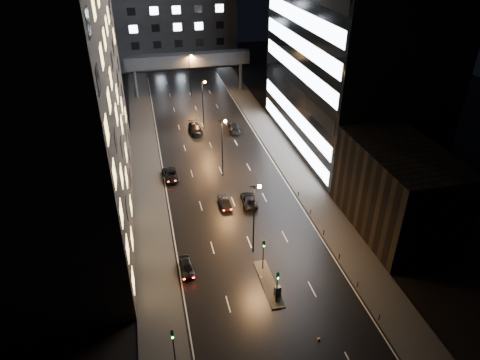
{
  "coord_description": "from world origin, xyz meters",
  "views": [
    {
      "loc": [
        -11.49,
        -33.25,
        36.51
      ],
      "look_at": [
        0.98,
        19.54,
        4.0
      ],
      "focal_mm": 32.0,
      "sensor_mm": 36.0,
      "label": 1
    }
  ],
  "objects": [
    {
      "name": "car_toward_a",
      "position": [
        2.22,
        18.93,
        0.66
      ],
      "size": [
        2.66,
        4.94,
        1.32
      ],
      "primitive_type": "imported",
      "rotation": [
        0.0,
        0.0,
        3.04
      ],
      "color": "black",
      "rests_on": "ground"
    },
    {
      "name": "traffic_signal_near",
      "position": [
        0.3,
        4.49,
        3.09
      ],
      "size": [
        0.28,
        0.34,
        4.4
      ],
      "color": "black",
      "rests_on": "median_island"
    },
    {
      "name": "cone_a",
      "position": [
        -0.35,
        3.0,
        0.23
      ],
      "size": [
        0.36,
        0.36,
        0.47
      ],
      "primitive_type": "cone",
      "rotation": [
        0.0,
        0.0,
        -0.05
      ],
      "color": "#FB540D",
      "rests_on": "ground"
    },
    {
      "name": "streetlight_mid_a",
      "position": [
        0.16,
        28.0,
        6.5
      ],
      "size": [
        1.45,
        0.5,
        10.15
      ],
      "color": "black",
      "rests_on": "ground"
    },
    {
      "name": "car_toward_b",
      "position": [
        5.88,
        45.51,
        0.81
      ],
      "size": [
        2.95,
        5.83,
        1.62
      ],
      "primitive_type": "imported",
      "rotation": [
        0.0,
        0.0,
        3.02
      ],
      "color": "black",
      "rests_on": "ground"
    },
    {
      "name": "traffic_signal_corner",
      "position": [
        -11.5,
        -6.01,
        2.94
      ],
      "size": [
        0.28,
        0.34,
        4.4
      ],
      "color": "black",
      "rests_on": "ground"
    },
    {
      "name": "bollard_row",
      "position": [
        10.2,
        6.5,
        0.45
      ],
      "size": [
        0.12,
        25.12,
        0.9
      ],
      "color": "black",
      "rests_on": "ground"
    },
    {
      "name": "cone_b",
      "position": [
        3.0,
        -6.88,
        0.22
      ],
      "size": [
        0.43,
        0.43,
        0.44
      ],
      "primitive_type": "cone",
      "rotation": [
        0.0,
        0.0,
        0.36
      ],
      "color": "#EE3E0C",
      "rests_on": "ground"
    },
    {
      "name": "ground",
      "position": [
        0.0,
        40.0,
        0.0
      ],
      "size": [
        160.0,
        160.0,
        0.0
      ],
      "primitive_type": "plane",
      "color": "black",
      "rests_on": "ground"
    },
    {
      "name": "traffic_signal_far",
      "position": [
        0.3,
        -1.01,
        3.09
      ],
      "size": [
        0.28,
        0.34,
        4.4
      ],
      "color": "black",
      "rests_on": "median_island"
    },
    {
      "name": "sidewalk_left",
      "position": [
        -12.5,
        35.0,
        0.07
      ],
      "size": [
        5.0,
        110.0,
        0.15
      ],
      "primitive_type": "cube",
      "color": "#383533",
      "rests_on": "ground"
    },
    {
      "name": "streetlight_far",
      "position": [
        0.16,
        68.0,
        6.5
      ],
      "size": [
        1.45,
        0.5,
        10.15
      ],
      "color": "black",
      "rests_on": "ground"
    },
    {
      "name": "sidewalk_right",
      "position": [
        12.5,
        35.0,
        0.07
      ],
      "size": [
        5.0,
        110.0,
        0.15
      ],
      "primitive_type": "cube",
      "color": "#383533",
      "rests_on": "ground"
    },
    {
      "name": "utility_cabinet",
      "position": [
        0.7,
        -0.12,
        0.81
      ],
      "size": [
        0.79,
        0.61,
        1.32
      ],
      "primitive_type": "cube",
      "rotation": [
        0.0,
        0.0,
        0.16
      ],
      "color": "#434446",
      "rests_on": "median_island"
    },
    {
      "name": "skybridge",
      "position": [
        0.0,
        70.0,
        8.34
      ],
      "size": [
        30.0,
        3.0,
        10.0
      ],
      "color": "#333335",
      "rests_on": "ground"
    },
    {
      "name": "car_away_c",
      "position": [
        -8.63,
        29.14,
        0.68
      ],
      "size": [
        2.62,
        5.08,
        1.37
      ],
      "primitive_type": "imported",
      "rotation": [
        0.0,
        0.0,
        0.07
      ],
      "color": "black",
      "rests_on": "ground"
    },
    {
      "name": "car_away_b",
      "position": [
        -1.5,
        19.1,
        0.65
      ],
      "size": [
        1.59,
        4.0,
        1.29
      ],
      "primitive_type": "imported",
      "rotation": [
        0.0,
        0.0,
        0.06
      ],
      "color": "black",
      "rests_on": "ground"
    },
    {
      "name": "building_left",
      "position": [
        -22.5,
        24.0,
        20.0
      ],
      "size": [
        15.0,
        48.0,
        40.0
      ],
      "primitive_type": "cube",
      "color": "#2D2319",
      "rests_on": "ground"
    },
    {
      "name": "car_away_a",
      "position": [
        -8.81,
        6.38,
        0.68
      ],
      "size": [
        1.84,
        4.06,
        1.35
      ],
      "primitive_type": "imported",
      "rotation": [
        0.0,
        0.0,
        0.06
      ],
      "color": "black",
      "rests_on": "ground"
    },
    {
      "name": "car_away_d",
      "position": [
        -1.97,
        46.64,
        0.82
      ],
      "size": [
        2.68,
        5.79,
        1.64
      ],
      "primitive_type": "imported",
      "rotation": [
        0.0,
        0.0,
        0.07
      ],
      "color": "black",
      "rests_on": "ground"
    },
    {
      "name": "building_far",
      "position": [
        0.0,
        98.0,
        12.5
      ],
      "size": [
        34.0,
        14.0,
        25.0
      ],
      "primitive_type": "cube",
      "color": "#333335",
      "rests_on": "ground"
    },
    {
      "name": "median_island",
      "position": [
        0.3,
        2.0,
        0.07
      ],
      "size": [
        1.6,
        8.0,
        0.15
      ],
      "primitive_type": "cube",
      "color": "#383533",
      "rests_on": "ground"
    },
    {
      "name": "streetlight_mid_b",
      "position": [
        0.16,
        48.0,
        6.5
      ],
      "size": [
        1.45,
        0.5,
        10.15
      ],
      "color": "black",
      "rests_on": "ground"
    },
    {
      "name": "streetlight_near",
      "position": [
        0.16,
        8.0,
        6.5
      ],
      "size": [
        1.45,
        0.5,
        10.15
      ],
      "color": "black",
      "rests_on": "ground"
    },
    {
      "name": "building_right_glass",
      "position": [
        25.0,
        36.0,
        22.5
      ],
      "size": [
        20.0,
        36.0,
        45.0
      ],
      "primitive_type": "cube",
      "color": "black",
      "rests_on": "ground"
    },
    {
      "name": "building_right_low",
      "position": [
        20.0,
        9.0,
        6.0
      ],
      "size": [
        10.0,
        18.0,
        12.0
      ],
      "primitive_type": "cube",
      "color": "black",
      "rests_on": "ground"
    }
  ]
}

